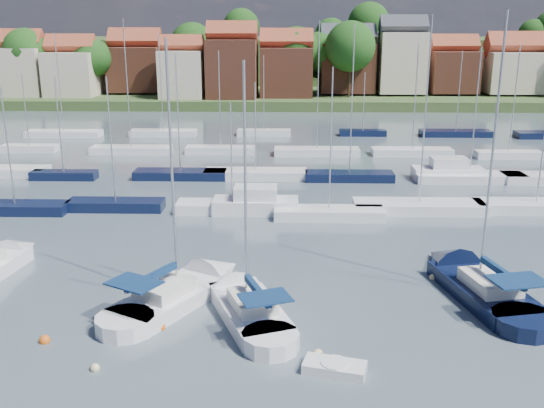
{
  "coord_description": "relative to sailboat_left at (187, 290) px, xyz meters",
  "views": [
    {
      "loc": [
        -2.72,
        -27.81,
        14.73
      ],
      "look_at": [
        -3.81,
        14.0,
        2.52
      ],
      "focal_mm": 40.0,
      "sensor_mm": 36.0,
      "label": 1
    }
  ],
  "objects": [
    {
      "name": "buoy_a",
      "position": [
        -6.1,
        -5.53,
        -0.35
      ],
      "size": [
        0.54,
        0.54,
        0.54
      ],
      "primitive_type": "sphere",
      "color": "#D85914",
      "rests_on": "ground"
    },
    {
      "name": "buoy_g",
      "position": [
        -0.97,
        0.58,
        -0.35
      ],
      "size": [
        0.43,
        0.43,
        0.43
      ],
      "primitive_type": "sphere",
      "color": "#D85914",
      "rests_on": "ground"
    },
    {
      "name": "buoy_e",
      "position": [
        14.56,
        2.72,
        -0.35
      ],
      "size": [
        0.43,
        0.43,
        0.43
      ],
      "primitive_type": "sphere",
      "color": "beige",
      "rests_on": "ground"
    },
    {
      "name": "sailboat_left",
      "position": [
        0.0,
        0.0,
        0.0
      ],
      "size": [
        8.22,
        11.43,
        15.52
      ],
      "rotation": [
        0.0,
        0.0,
        1.06
      ],
      "color": "white",
      "rests_on": "ground"
    },
    {
      "name": "sailboat_centre",
      "position": [
        3.31,
        -1.68,
        0.0
      ],
      "size": [
        6.37,
        10.87,
        14.41
      ],
      "rotation": [
        0.0,
        0.0,
        1.93
      ],
      "color": "white",
      "rests_on": "ground"
    },
    {
      "name": "ground",
      "position": [
        8.38,
        36.17,
        -0.35
      ],
      "size": [
        260.0,
        260.0,
        0.0
      ],
      "primitive_type": "plane",
      "color": "#43525B",
      "rests_on": "ground"
    },
    {
      "name": "tender",
      "position": [
        7.82,
        -7.84,
        -0.13
      ],
      "size": [
        2.98,
        1.94,
        0.59
      ],
      "rotation": [
        0.0,
        0.0,
        -0.26
      ],
      "color": "white",
      "rests_on": "ground"
    },
    {
      "name": "buoy_b",
      "position": [
        -2.88,
        -7.94,
        -0.35
      ],
      "size": [
        0.44,
        0.44,
        0.44
      ],
      "primitive_type": "sphere",
      "color": "beige",
      "rests_on": "ground"
    },
    {
      "name": "marina_field",
      "position": [
        10.29,
        31.32,
        0.08
      ],
      "size": [
        79.62,
        41.41,
        15.93
      ],
      "color": "white",
      "rests_on": "ground"
    },
    {
      "name": "buoy_c",
      "position": [
        -0.71,
        -4.03,
        -0.35
      ],
      "size": [
        0.48,
        0.48,
        0.48
      ],
      "primitive_type": "sphere",
      "color": "#D85914",
      "rests_on": "ground"
    },
    {
      "name": "far_shore_town",
      "position": [
        10.61,
        128.84,
        4.25
      ],
      "size": [
        212.46,
        90.0,
        22.27
      ],
      "color": "#405329",
      "rests_on": "ground"
    },
    {
      "name": "buoy_d",
      "position": [
        7.15,
        -6.47,
        -0.35
      ],
      "size": [
        0.48,
        0.48,
        0.48
      ],
      "primitive_type": "sphere",
      "color": "beige",
      "rests_on": "ground"
    },
    {
      "name": "sailboat_navy",
      "position": [
        16.47,
        1.65,
        -0.0
      ],
      "size": [
        5.82,
        12.69,
        16.98
      ],
      "rotation": [
        0.0,
        0.0,
        1.79
      ],
      "color": "black",
      "rests_on": "ground"
    }
  ]
}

